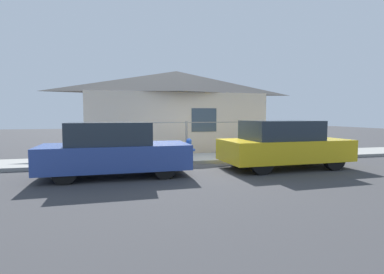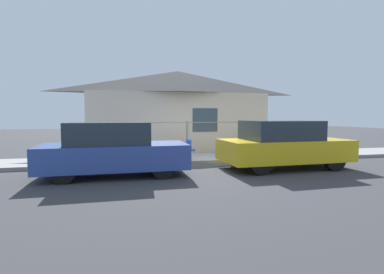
# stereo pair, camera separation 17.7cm
# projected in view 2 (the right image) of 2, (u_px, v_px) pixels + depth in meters

# --- Properties ---
(ground_plane) EXTENTS (60.00, 60.00, 0.00)m
(ground_plane) POSITION_uv_depth(u_px,v_px,m) (199.00, 164.00, 10.05)
(ground_plane) COLOR #38383A
(sidewalk) EXTENTS (24.00, 1.98, 0.12)m
(sidewalk) POSITION_uv_depth(u_px,v_px,m) (192.00, 158.00, 11.00)
(sidewalk) COLOR gray
(sidewalk) RESTS_ON ground_plane
(house) EXTENTS (8.22, 2.23, 3.63)m
(house) POSITION_uv_depth(u_px,v_px,m) (178.00, 87.00, 13.43)
(house) COLOR beige
(house) RESTS_ON ground_plane
(fence) EXTENTS (4.90, 0.10, 1.30)m
(fence) POSITION_uv_depth(u_px,v_px,m) (187.00, 136.00, 11.77)
(fence) COLOR gray
(fence) RESTS_ON sidewalk
(car_left) EXTENTS (3.88, 1.66, 1.46)m
(car_left) POSITION_uv_depth(u_px,v_px,m) (113.00, 150.00, 8.05)
(car_left) COLOR #2D4793
(car_left) RESTS_ON ground_plane
(car_right) EXTENTS (3.94, 1.88, 1.48)m
(car_right) POSITION_uv_depth(u_px,v_px,m) (283.00, 145.00, 9.22)
(car_right) COLOR gold
(car_right) RESTS_ON ground_plane
(fire_hydrant) EXTENTS (0.43, 0.19, 0.73)m
(fire_hydrant) POSITION_uv_depth(u_px,v_px,m) (189.00, 148.00, 10.31)
(fire_hydrant) COLOR blue
(fire_hydrant) RESTS_ON sidewalk
(potted_plant_near_hydrant) EXTENTS (0.37, 0.37, 0.53)m
(potted_plant_near_hydrant) POSITION_uv_depth(u_px,v_px,m) (175.00, 148.00, 11.41)
(potted_plant_near_hydrant) COLOR #9E5638
(potted_plant_near_hydrant) RESTS_ON sidewalk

